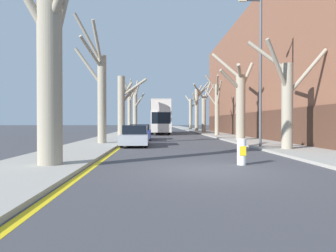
% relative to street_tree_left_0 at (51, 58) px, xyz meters
% --- Properties ---
extents(ground_plane, '(300.00, 300.00, 0.00)m').
position_rel_street_tree_left_0_xyz_m(ground_plane, '(5.28, -0.80, -3.75)').
color(ground_plane, '#424247').
extents(sidewalk_left, '(3.45, 120.00, 0.12)m').
position_rel_street_tree_left_0_xyz_m(sidewalk_left, '(-0.53, 49.20, -3.69)').
color(sidewalk_left, '#A39E93').
rests_on(sidewalk_left, ground).
extents(sidewalk_right, '(3.45, 120.00, 0.12)m').
position_rel_street_tree_left_0_xyz_m(sidewalk_right, '(11.08, 49.20, -3.69)').
color(sidewalk_right, '#A39E93').
rests_on(sidewalk_right, ground).
extents(building_facade_right, '(10.08, 37.31, 13.05)m').
position_rel_street_tree_left_0_xyz_m(building_facade_right, '(17.79, 21.56, 2.76)').
color(building_facade_right, brown).
rests_on(building_facade_right, ground).
extents(kerb_line_stripe, '(0.24, 120.00, 0.01)m').
position_rel_street_tree_left_0_xyz_m(kerb_line_stripe, '(1.37, 49.20, -3.75)').
color(kerb_line_stripe, yellow).
rests_on(kerb_line_stripe, ground).
extents(street_tree_left_0, '(3.24, 4.02, 7.56)m').
position_rel_street_tree_left_0_xyz_m(street_tree_left_0, '(0.00, 0.00, 0.00)').
color(street_tree_left_0, gray).
rests_on(street_tree_left_0, ground).
extents(street_tree_left_1, '(2.17, 2.26, 8.73)m').
position_rel_street_tree_left_0_xyz_m(street_tree_left_1, '(-0.24, 10.44, -0.01)').
color(street_tree_left_1, gray).
rests_on(street_tree_left_1, ground).
extents(street_tree_left_2, '(3.12, 2.06, 6.40)m').
position_rel_street_tree_left_0_xyz_m(street_tree_left_2, '(0.13, 21.36, -0.33)').
color(street_tree_left_2, gray).
rests_on(street_tree_left_2, ground).
extents(street_tree_left_3, '(1.89, 1.93, 7.50)m').
position_rel_street_tree_left_0_xyz_m(street_tree_left_3, '(0.01, 31.51, -0.31)').
color(street_tree_left_3, gray).
rests_on(street_tree_left_3, ground).
extents(street_tree_left_4, '(2.10, 3.88, 9.13)m').
position_rel_street_tree_left_0_xyz_m(street_tree_left_4, '(0.15, 42.26, 0.33)').
color(street_tree_left_4, gray).
rests_on(street_tree_left_4, ground).
extents(street_tree_right_0, '(4.16, 2.04, 6.11)m').
position_rel_street_tree_left_0_xyz_m(street_tree_right_0, '(10.68, 5.53, -0.96)').
color(street_tree_right_0, gray).
rests_on(street_tree_right_0, ground).
extents(street_tree_right_1, '(3.64, 3.14, 7.63)m').
position_rel_street_tree_left_0_xyz_m(street_tree_right_1, '(10.62, 14.36, -0.44)').
color(street_tree_right_1, gray).
rests_on(street_tree_right_1, ground).
extents(street_tree_right_2, '(1.66, 3.56, 6.87)m').
position_rel_street_tree_left_0_xyz_m(street_tree_right_2, '(10.46, 22.83, -0.43)').
color(street_tree_right_2, gray).
rests_on(street_tree_right_2, ground).
extents(street_tree_right_3, '(3.30, 3.97, 7.55)m').
position_rel_street_tree_left_0_xyz_m(street_tree_right_3, '(10.53, 31.93, -0.47)').
color(street_tree_right_3, gray).
rests_on(street_tree_right_3, ground).
extents(street_tree_right_4, '(3.28, 2.82, 8.53)m').
position_rel_street_tree_left_0_xyz_m(street_tree_right_4, '(10.80, 40.68, 0.35)').
color(street_tree_right_4, gray).
rests_on(street_tree_right_4, ground).
extents(street_tree_right_5, '(3.01, 2.39, 7.42)m').
position_rel_street_tree_left_0_xyz_m(street_tree_right_5, '(10.77, 49.34, -0.17)').
color(street_tree_right_5, gray).
rests_on(street_tree_right_5, ground).
extents(double_decker_bus, '(2.49, 11.75, 4.34)m').
position_rel_street_tree_left_0_xyz_m(double_decker_bus, '(4.27, 30.36, -1.30)').
color(double_decker_bus, silver).
rests_on(double_decker_bus, ground).
extents(parked_car_0, '(1.72, 4.24, 1.36)m').
position_rel_street_tree_left_0_xyz_m(parked_car_0, '(2.26, 9.27, -3.11)').
color(parked_car_0, '#9EA3AD').
rests_on(parked_car_0, ground).
extents(parked_car_1, '(1.82, 4.53, 1.37)m').
position_rel_street_tree_left_0_xyz_m(parked_car_1, '(2.26, 16.02, -3.09)').
color(parked_car_1, navy).
rests_on(parked_car_1, ground).
extents(lamp_post, '(1.40, 0.20, 8.99)m').
position_rel_street_tree_left_0_xyz_m(lamp_post, '(9.79, 7.34, 1.21)').
color(lamp_post, '#4C4F54').
rests_on(lamp_post, ground).
extents(traffic_bollard, '(0.33, 0.34, 0.95)m').
position_rel_street_tree_left_0_xyz_m(traffic_bollard, '(6.70, 0.37, -3.27)').
color(traffic_bollard, white).
rests_on(traffic_bollard, ground).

